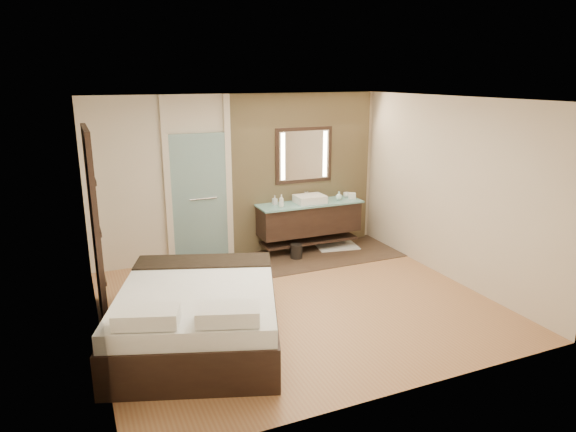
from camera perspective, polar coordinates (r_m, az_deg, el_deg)
name	(u,v)px	position (r m, az deg, el deg)	size (l,w,h in m)	color
floor	(297,303)	(7.05, 0.98, -9.64)	(5.00, 5.00, 0.00)	#A86D46
tile_strip	(290,259)	(8.62, 0.24, -4.81)	(3.80, 1.30, 0.01)	#3B2920
stone_wall	(302,172)	(9.00, 1.62, 4.93)	(2.60, 0.08, 2.70)	tan
vanity	(309,218)	(8.92, 2.37, -0.25)	(1.85, 0.55, 0.88)	black
mirror_unit	(304,155)	(8.91, 1.78, 6.77)	(1.06, 0.04, 0.96)	black
frosted_door	(199,193)	(8.44, -9.84, 2.57)	(1.10, 0.12, 2.70)	#B6E6E4
shoji_partition	(95,226)	(6.66, -20.63, -1.04)	(0.06, 1.20, 2.40)	black
bed	(198,315)	(6.03, -9.92, -10.74)	(2.38, 2.65, 0.84)	black
bath_mat	(337,246)	(9.26, 5.45, -3.37)	(0.72, 0.50, 0.02)	silver
waste_bin	(296,252)	(8.63, 0.95, -3.97)	(0.20, 0.20, 0.25)	black
tissue_box	(352,196)	(9.18, 7.13, 2.24)	(0.12, 0.12, 0.10)	white
soap_bottle_a	(281,201)	(8.51, -0.74, 1.69)	(0.08, 0.08, 0.21)	white
soap_bottle_b	(275,200)	(8.67, -1.48, 1.78)	(0.07, 0.07, 0.16)	#B2B2B2
soap_bottle_c	(339,196)	(9.05, 5.68, 2.26)	(0.12, 0.12, 0.15)	silver
cup	(346,195)	(9.28, 6.50, 2.36)	(0.11, 0.11, 0.09)	white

